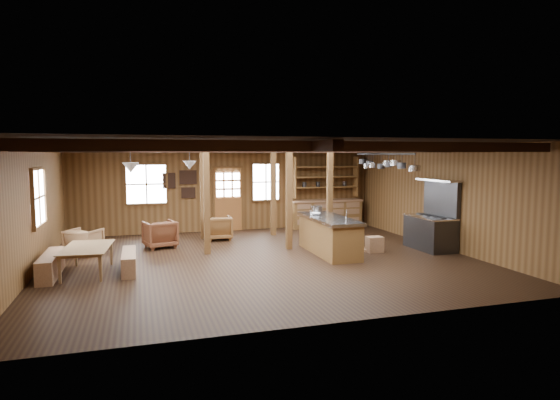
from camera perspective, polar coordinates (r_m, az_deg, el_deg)
name	(u,v)px	position (r m, az deg, el deg)	size (l,w,h in m)	color
room	(262,202)	(11.25, -2.16, -0.24)	(10.04, 9.04, 2.84)	black
ceiling_joists	(260,149)	(11.36, -2.41, 6.28)	(9.80, 8.82, 0.18)	black
timber_posts	(261,194)	(13.38, -2.28, 0.71)	(3.95, 2.35, 2.80)	#4F2E16
back_door	(228,204)	(15.62, -6.33, -0.53)	(1.02, 0.08, 2.15)	brown
window_back_left	(146,184)	(15.31, -15.98, 1.87)	(1.32, 0.06, 1.32)	white
window_back_right	(266,182)	(15.86, -1.74, 2.21)	(1.02, 0.06, 1.32)	white
window_left	(38,197)	(11.55, -27.39, 0.28)	(0.14, 1.24, 1.32)	white
notice_boards	(182,182)	(15.36, -11.87, 2.12)	(1.08, 0.03, 0.90)	beige
back_counter	(326,210)	(16.39, 5.61, -1.21)	(2.55, 0.60, 2.45)	brown
pendant_lamps	(163,166)	(11.84, -14.05, 4.02)	(1.86, 2.36, 0.66)	#313134
pot_rack	(385,164)	(12.69, 12.70, 4.31)	(0.43, 3.00, 0.44)	#313134
kitchen_island	(329,235)	(12.08, 5.99, -4.27)	(0.91, 2.51, 1.20)	brown
step_stool	(375,244)	(12.47, 11.45, -5.32)	(0.46, 0.33, 0.41)	brown
commercial_range	(432,226)	(13.18, 18.03, -3.09)	(0.79, 1.52, 1.88)	#313134
dining_table	(89,260)	(10.85, -22.24, -6.81)	(1.66, 0.93, 0.58)	olive
bench_wall	(51,265)	(10.96, -26.16, -7.15)	(0.32, 1.71, 0.47)	brown
bench_aisle	(129,261)	(10.82, -17.93, -7.13)	(0.29, 1.54, 0.42)	brown
armchair_a	(160,234)	(13.20, -14.42, -4.05)	(0.79, 0.81, 0.74)	#5B2F1B
armchair_b	(218,228)	(14.08, -7.54, -3.40)	(0.75, 0.77, 0.70)	brown
armchair_c	(84,242)	(12.82, -22.78, -4.73)	(0.73, 0.75, 0.68)	olive
counter_pot	(316,210)	(12.74, 4.46, -1.19)	(0.33, 0.33, 0.20)	#B5B8BD
bowl	(315,214)	(12.38, 4.35, -1.70)	(0.27, 0.27, 0.07)	silver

